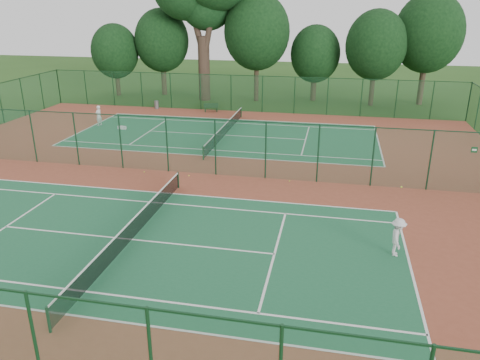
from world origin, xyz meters
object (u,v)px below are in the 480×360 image
at_px(player_far, 99,116).
at_px(trash_bin, 157,105).
at_px(player_near, 398,237).
at_px(kit_bag, 122,128).
at_px(bench, 211,107).

xyz_separation_m(player_far, trash_bin, (2.31, 7.54, -0.48)).
height_order(player_near, kit_bag, player_near).
relative_size(bench, kit_bag, 2.11).
bearing_deg(trash_bin, player_far, -107.02).
height_order(player_far, bench, player_far).
height_order(player_far, kit_bag, player_far).
relative_size(player_near, kit_bag, 2.39).
bearing_deg(player_far, player_near, 66.51).
xyz_separation_m(trash_bin, bench, (5.74, -0.41, 0.06)).
height_order(player_near, trash_bin, player_near).
xyz_separation_m(trash_bin, kit_bag, (0.13, -8.32, -0.26)).
bearing_deg(bench, player_far, -158.59).
relative_size(trash_bin, bench, 0.53).
height_order(trash_bin, kit_bag, trash_bin).
height_order(bench, kit_bag, bench).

